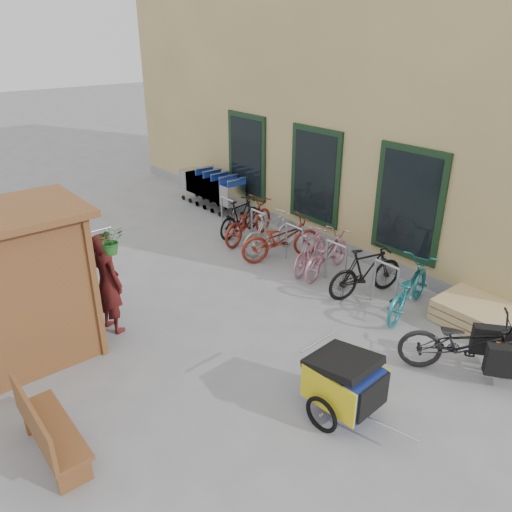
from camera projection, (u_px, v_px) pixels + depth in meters
ground at (292, 352)px, 7.90m from camera, size 80.00×80.00×0.00m
building at (358, 76)px, 13.34m from camera, size 6.07×13.00×7.00m
kiosk at (8, 269)px, 7.10m from camera, size 2.49×1.65×2.40m
bike_rack at (294, 241)px, 10.70m from camera, size 0.05×5.35×0.86m
pallet_stack at (475, 314)px, 8.56m from camera, size 1.00×1.20×0.40m
bench at (46, 429)px, 5.77m from camera, size 0.44×1.43×0.91m
shopping_carts at (211, 186)px, 13.95m from camera, size 0.62×2.47×1.11m
child_trailer at (345, 381)px, 6.45m from camera, size 0.97×1.61×0.94m
cargo_bike at (469, 344)px, 7.24m from camera, size 1.70×1.90×1.00m
person_kiosk at (108, 283)px, 8.16m from camera, size 0.54×0.71×1.76m
bike_0 at (408, 288)px, 8.83m from camera, size 1.91×1.08×0.95m
bike_1 at (366, 271)px, 9.40m from camera, size 1.71×0.85×0.99m
bike_2 at (326, 254)px, 10.28m from camera, size 1.73×0.93×0.86m
bike_3 at (310, 251)px, 10.40m from camera, size 1.54×0.88×0.89m
bike_4 at (281, 239)px, 10.88m from camera, size 1.95×1.21×0.97m
bike_5 at (271, 232)px, 11.21m from camera, size 1.63×0.46×0.98m
bike_6 at (248, 221)px, 11.89m from camera, size 1.94×1.13×0.96m
bike_7 at (240, 217)px, 12.20m from camera, size 1.57×0.77×0.91m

